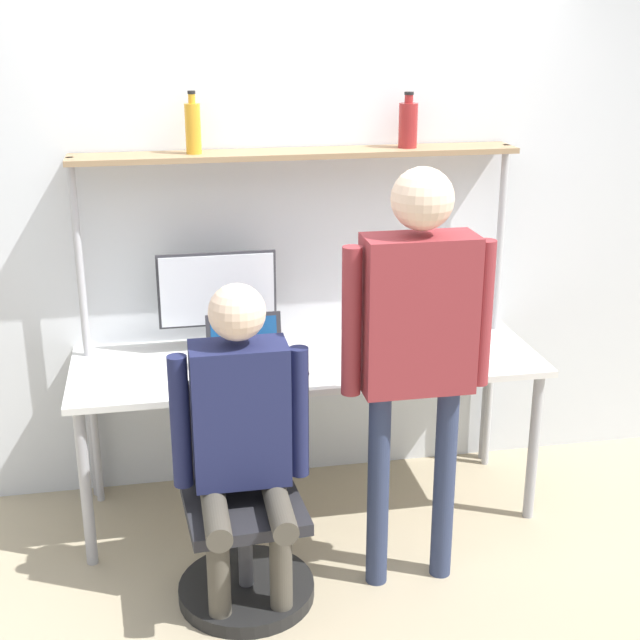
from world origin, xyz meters
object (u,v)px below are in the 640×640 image
at_px(monitor, 218,297).
at_px(person_standing, 418,327).
at_px(office_chair, 243,534).
at_px(bottle_amber, 193,127).
at_px(person_seated, 242,425).
at_px(bottle_red, 408,124).
at_px(laptop, 246,358).
at_px(cell_phone, 299,368).

xyz_separation_m(monitor, person_standing, (0.71, -0.84, 0.10)).
xyz_separation_m(office_chair, bottle_amber, (-0.09, 0.86, 1.54)).
height_order(person_seated, bottle_amber, bottle_amber).
relative_size(monitor, person_standing, 0.31).
bearing_deg(office_chair, bottle_red, 43.69).
bearing_deg(bottle_amber, laptop, -64.46).
bearing_deg(office_chair, person_standing, -3.08).
bearing_deg(bottle_amber, person_seated, -84.38).
distance_m(cell_phone, bottle_amber, 1.16).
xyz_separation_m(laptop, cell_phone, (0.24, -0.00, -0.07)).
xyz_separation_m(monitor, bottle_amber, (-0.07, 0.06, 0.77)).
height_order(person_seated, bottle_red, bottle_red).
bearing_deg(monitor, person_seated, -89.01).
height_order(office_chair, person_standing, person_standing).
xyz_separation_m(cell_phone, bottle_red, (0.58, 0.35, 1.02)).
bearing_deg(cell_phone, bottle_red, 31.55).
xyz_separation_m(office_chair, bottle_red, (0.90, 0.86, 1.53)).
xyz_separation_m(cell_phone, bottle_amber, (-0.40, 0.35, 1.03)).
bearing_deg(monitor, cell_phone, -42.03).
bearing_deg(person_standing, person_seated, -179.18).
distance_m(monitor, person_standing, 1.10).
bearing_deg(bottle_red, monitor, -176.45).
bearing_deg(bottle_amber, person_standing, -48.72).
relative_size(person_standing, bottle_amber, 6.46).
height_order(monitor, person_seated, person_seated).
distance_m(office_chair, person_seated, 0.52).
bearing_deg(laptop, person_seated, -98.14).
xyz_separation_m(person_standing, bottle_red, (0.20, 0.89, 0.66)).
bearing_deg(bottle_amber, bottle_red, 0.00).
bearing_deg(office_chair, bottle_amber, 95.74).
xyz_separation_m(person_seated, bottle_red, (0.89, 0.90, 1.02)).
relative_size(person_seated, person_standing, 0.76).
relative_size(laptop, person_standing, 0.19).
bearing_deg(cell_phone, laptop, 179.28).
bearing_deg(person_standing, monitor, 130.30).
distance_m(laptop, person_seated, 0.56).
bearing_deg(bottle_red, bottle_amber, 180.00).
xyz_separation_m(monitor, office_chair, (0.01, -0.80, -0.77)).
bearing_deg(person_seated, bottle_red, 45.33).
xyz_separation_m(person_seated, bottle_amber, (-0.09, 0.90, 1.02)).
bearing_deg(person_seated, office_chair, 93.53).
distance_m(laptop, cell_phone, 0.25).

